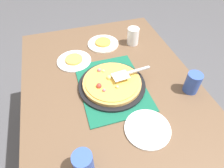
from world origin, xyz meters
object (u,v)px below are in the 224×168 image
at_px(served_slice_left, 103,42).
at_px(plate_far_right, 74,61).
at_px(plate_near_left, 103,44).
at_px(pizza_server, 128,73).
at_px(cup_far, 193,83).
at_px(cup_corner, 133,36).
at_px(plate_side, 148,129).
at_px(cup_near, 83,164).
at_px(pizza_pan, 112,85).
at_px(pizza, 112,82).
at_px(served_slice_right, 74,59).

bearing_deg(served_slice_left, plate_far_right, 119.73).
distance_m(plate_near_left, pizza_server, 0.41).
xyz_separation_m(cup_far, cup_corner, (0.52, 0.14, 0.00)).
bearing_deg(plate_far_right, plate_side, -157.37).
distance_m(plate_side, cup_near, 0.34).
xyz_separation_m(pizza_pan, pizza, (0.00, 0.00, 0.02)).
height_order(served_slice_right, pizza_server, pizza_server).
bearing_deg(pizza, plate_far_right, 30.75).
distance_m(plate_side, served_slice_left, 0.73).
bearing_deg(plate_far_right, cup_near, 174.26).
distance_m(plate_far_right, served_slice_left, 0.27).
height_order(plate_near_left, served_slice_right, served_slice_right).
relative_size(served_slice_right, cup_near, 0.92).
height_order(plate_far_right, cup_near, cup_near).
bearing_deg(cup_far, pizza_server, 62.33).
height_order(plate_near_left, plate_side, same).
bearing_deg(served_slice_right, cup_far, -127.14).
bearing_deg(pizza_server, cup_corner, -25.26).
bearing_deg(pizza_pan, plate_near_left, -8.15).
bearing_deg(cup_corner, pizza, 143.93).
bearing_deg(plate_far_right, pizza_server, -135.82).
distance_m(cup_near, cup_far, 0.70).
bearing_deg(plate_near_left, pizza, 171.69).
height_order(pizza_pan, pizza, pizza).
height_order(plate_far_right, plate_side, same).
relative_size(cup_near, cup_far, 1.00).
distance_m(served_slice_right, cup_corner, 0.45).
xyz_separation_m(served_slice_left, served_slice_right, (-0.13, 0.23, 0.00)).
bearing_deg(pizza, pizza_server, -84.61).
relative_size(cup_near, cup_corner, 1.00).
xyz_separation_m(pizza_pan, cup_corner, (0.37, -0.27, 0.05)).
xyz_separation_m(plate_near_left, served_slice_left, (0.00, -0.00, 0.01)).
height_order(pizza_pan, plate_far_right, pizza_pan).
height_order(plate_near_left, plate_far_right, same).
distance_m(plate_far_right, served_slice_right, 0.01).
bearing_deg(cup_near, pizza, -30.15).
bearing_deg(cup_corner, served_slice_right, 100.53).
bearing_deg(plate_near_left, cup_near, 160.07).
height_order(pizza, served_slice_right, pizza).
bearing_deg(plate_far_right, served_slice_left, -60.27).
relative_size(pizza, served_slice_right, 3.00).
bearing_deg(pizza, plate_side, -165.64).
relative_size(plate_far_right, cup_near, 1.83).
bearing_deg(served_slice_right, plate_far_right, 0.00).
relative_size(pizza, plate_far_right, 1.50).
distance_m(plate_near_left, cup_corner, 0.22).
distance_m(cup_far, cup_corner, 0.54).
bearing_deg(cup_near, plate_near_left, -19.93).
xyz_separation_m(pizza_pan, plate_side, (-0.32, -0.08, -0.01)).
relative_size(plate_side, cup_far, 1.83).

